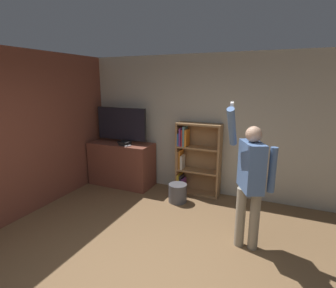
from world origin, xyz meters
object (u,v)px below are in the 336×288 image
bookshelf (194,159)px  television (121,125)px  game_console (125,143)px  waste_bin (178,193)px  person (250,177)px

bookshelf → television: bearing=-174.7°
game_console → waste_bin: bearing=-9.6°
television → game_console: 0.43m
bookshelf → waste_bin: bookshelf is taller
person → waste_bin: (-1.35, 0.92, -0.84)m
television → bookshelf: 1.69m
waste_bin → bookshelf: bearing=74.6°
television → person: person is taller
bookshelf → waste_bin: 0.76m
television → waste_bin: size_ratio=3.38×
television → game_console: television is taller
person → waste_bin: 1.83m
game_console → waste_bin: 1.49m
television → person: size_ratio=0.59×
game_console → waste_bin: game_console is taller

